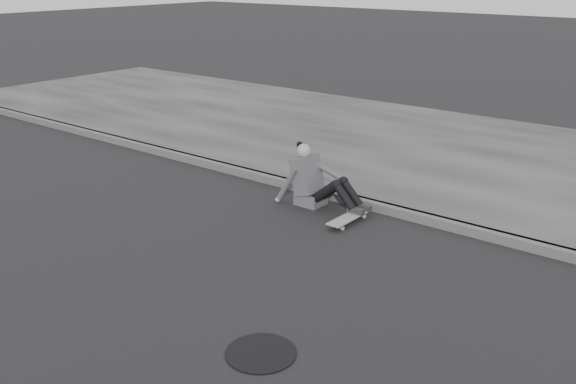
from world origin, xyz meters
name	(u,v)px	position (x,y,z in m)	size (l,w,h in m)	color
ground	(231,270)	(0.00, 0.00, 0.00)	(80.00, 80.00, 0.00)	black
curb	(357,201)	(0.00, 2.58, 0.06)	(24.00, 0.16, 0.12)	#4D4D4D
sidewalk	(450,154)	(0.00, 5.60, 0.06)	(24.00, 6.00, 0.12)	#3A3A3A
manhole	(261,353)	(1.32, -1.04, 0.01)	(0.62, 0.62, 0.01)	black
skateboard	(349,218)	(0.27, 1.96, 0.07)	(0.20, 0.78, 0.09)	#A0A09B
seated_woman	(315,181)	(-0.46, 2.20, 0.36)	(1.38, 0.46, 0.88)	#48484A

